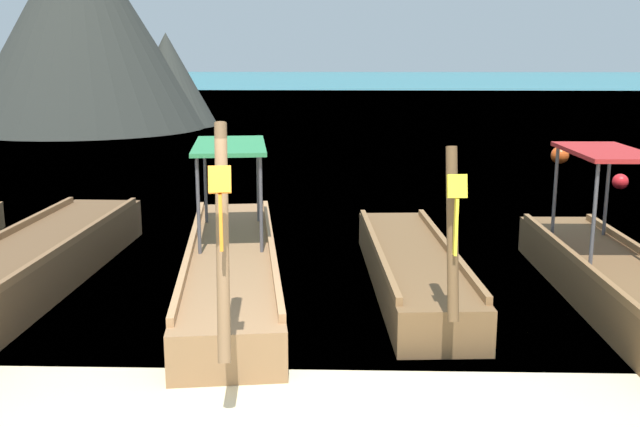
{
  "coord_description": "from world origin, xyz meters",
  "views": [
    {
      "loc": [
        0.27,
        -5.81,
        3.29
      ],
      "look_at": [
        0.0,
        3.41,
        1.26
      ],
      "focal_mm": 41.16,
      "sensor_mm": 36.0,
      "label": 1
    }
  ],
  "objects_px": {
    "karst_rock": "(88,26)",
    "mooring_buoy_near": "(620,182)",
    "mooring_buoy_far": "(560,155)",
    "longtail_boat_blue_ribbon": "(28,268)",
    "longtail_boat_yellow_ribbon": "(412,269)",
    "longtail_boat_violet_ribbon": "(615,279)",
    "longtail_boat_orange_ribbon": "(232,264)"
  },
  "relations": [
    {
      "from": "karst_rock",
      "to": "mooring_buoy_near",
      "type": "xyz_separation_m",
      "value": [
        17.92,
        -14.71,
        -4.2
      ]
    },
    {
      "from": "karst_rock",
      "to": "mooring_buoy_far",
      "type": "xyz_separation_m",
      "value": [
        17.65,
        -10.53,
        -4.12
      ]
    },
    {
      "from": "longtail_boat_blue_ribbon",
      "to": "longtail_boat_violet_ribbon",
      "type": "xyz_separation_m",
      "value": [
        8.02,
        -0.37,
        0.02
      ]
    },
    {
      "from": "longtail_boat_blue_ribbon",
      "to": "longtail_boat_yellow_ribbon",
      "type": "height_order",
      "value": "longtail_boat_blue_ribbon"
    },
    {
      "from": "longtail_boat_orange_ribbon",
      "to": "mooring_buoy_far",
      "type": "bearing_deg",
      "value": 56.02
    },
    {
      "from": "mooring_buoy_near",
      "to": "longtail_boat_orange_ribbon",
      "type": "bearing_deg",
      "value": -136.83
    },
    {
      "from": "longtail_boat_yellow_ribbon",
      "to": "karst_rock",
      "type": "xyz_separation_m",
      "value": [
        -12.1,
        22.58,
        4.1
      ]
    },
    {
      "from": "longtail_boat_yellow_ribbon",
      "to": "karst_rock",
      "type": "bearing_deg",
      "value": 118.18
    },
    {
      "from": "longtail_boat_blue_ribbon",
      "to": "karst_rock",
      "type": "distance_m",
      "value": 24.14
    },
    {
      "from": "longtail_boat_blue_ribbon",
      "to": "longtail_boat_violet_ribbon",
      "type": "relative_size",
      "value": 1.21
    },
    {
      "from": "longtail_boat_yellow_ribbon",
      "to": "longtail_boat_violet_ribbon",
      "type": "bearing_deg",
      "value": -13.47
    },
    {
      "from": "longtail_boat_orange_ribbon",
      "to": "karst_rock",
      "type": "height_order",
      "value": "karst_rock"
    },
    {
      "from": "longtail_boat_blue_ribbon",
      "to": "karst_rock",
      "type": "relative_size",
      "value": 0.65
    },
    {
      "from": "longtail_boat_violet_ribbon",
      "to": "karst_rock",
      "type": "relative_size",
      "value": 0.54
    },
    {
      "from": "longtail_boat_violet_ribbon",
      "to": "mooring_buoy_near",
      "type": "xyz_separation_m",
      "value": [
        3.21,
        8.5,
        -0.16
      ]
    },
    {
      "from": "karst_rock",
      "to": "mooring_buoy_far",
      "type": "height_order",
      "value": "karst_rock"
    },
    {
      "from": "karst_rock",
      "to": "mooring_buoy_far",
      "type": "relative_size",
      "value": 20.42
    },
    {
      "from": "longtail_boat_violet_ribbon",
      "to": "karst_rock",
      "type": "bearing_deg",
      "value": 122.37
    },
    {
      "from": "karst_rock",
      "to": "longtail_boat_orange_ribbon",
      "type": "bearing_deg",
      "value": -67.14
    },
    {
      "from": "longtail_boat_blue_ribbon",
      "to": "karst_rock",
      "type": "height_order",
      "value": "karst_rock"
    },
    {
      "from": "longtail_boat_yellow_ribbon",
      "to": "mooring_buoy_far",
      "type": "relative_size",
      "value": 10.07
    },
    {
      "from": "karst_rock",
      "to": "mooring_buoy_near",
      "type": "relative_size",
      "value": 28.31
    },
    {
      "from": "longtail_boat_blue_ribbon",
      "to": "longtail_boat_violet_ribbon",
      "type": "height_order",
      "value": "longtail_boat_violet_ribbon"
    },
    {
      "from": "longtail_boat_violet_ribbon",
      "to": "mooring_buoy_far",
      "type": "height_order",
      "value": "longtail_boat_violet_ribbon"
    },
    {
      "from": "longtail_boat_blue_ribbon",
      "to": "longtail_boat_violet_ribbon",
      "type": "bearing_deg",
      "value": -2.62
    },
    {
      "from": "longtail_boat_violet_ribbon",
      "to": "mooring_buoy_far",
      "type": "relative_size",
      "value": 11.01
    },
    {
      "from": "mooring_buoy_near",
      "to": "longtail_boat_yellow_ribbon",
      "type": "bearing_deg",
      "value": -126.48
    },
    {
      "from": "longtail_boat_orange_ribbon",
      "to": "longtail_boat_violet_ribbon",
      "type": "relative_size",
      "value": 1.23
    },
    {
      "from": "longtail_boat_blue_ribbon",
      "to": "longtail_boat_orange_ribbon",
      "type": "distance_m",
      "value": 2.84
    },
    {
      "from": "longtail_boat_blue_ribbon",
      "to": "mooring_buoy_far",
      "type": "xyz_separation_m",
      "value": [
        10.95,
        12.31,
        -0.06
      ]
    },
    {
      "from": "longtail_boat_orange_ribbon",
      "to": "longtail_boat_violet_ribbon",
      "type": "bearing_deg",
      "value": -6.85
    },
    {
      "from": "longtail_boat_orange_ribbon",
      "to": "mooring_buoy_far",
      "type": "distance_m",
      "value": 14.53
    }
  ]
}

